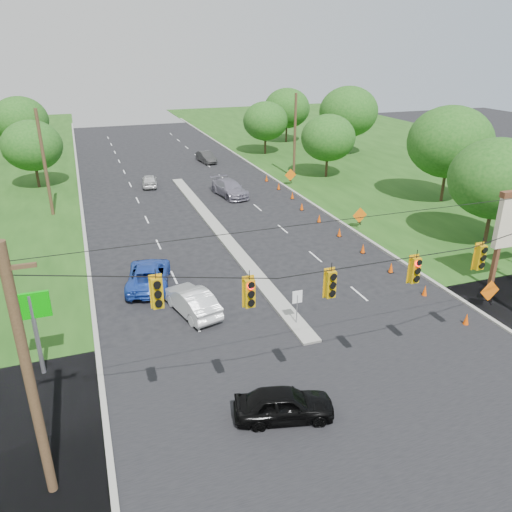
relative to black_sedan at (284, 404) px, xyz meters
name	(u,v)px	position (x,y,z in m)	size (l,w,h in m)	color
ground	(353,394)	(3.36, 0.35, -0.68)	(160.00, 160.00, 0.00)	black
cross_street	(353,394)	(3.36, 0.35, -0.68)	(160.00, 14.00, 0.02)	black
curb_left	(82,212)	(-6.74, 30.35, -0.68)	(0.25, 110.00, 0.16)	gray
curb_right	(292,191)	(13.46, 30.35, -0.68)	(0.25, 110.00, 0.16)	gray
median	(220,232)	(3.36, 21.35, -0.68)	(1.00, 34.00, 0.18)	gray
median_sign	(297,301)	(3.36, 6.35, 0.79)	(0.55, 0.06, 2.05)	gray
signal_span	(376,302)	(3.31, -0.65, 4.29)	(25.60, 0.32, 9.00)	#422D1C
utility_pole_far_left	(45,164)	(-9.14, 30.35, 3.82)	(0.28, 0.28, 9.00)	#422D1C
utility_pole_far_right	(295,137)	(15.86, 35.35, 3.82)	(0.28, 0.28, 9.00)	#422D1C
cone_0	(466,319)	(11.85, 3.35, -0.33)	(0.32, 0.32, 0.70)	#DE4806
cone_1	(425,291)	(11.85, 6.85, -0.33)	(0.32, 0.32, 0.70)	#DE4806
cone_2	(391,268)	(11.85, 10.35, -0.33)	(0.32, 0.32, 0.70)	#DE4806
cone_3	(363,248)	(11.85, 13.85, -0.33)	(0.32, 0.32, 0.70)	#DE4806
cone_4	(339,232)	(11.85, 17.35, -0.33)	(0.32, 0.32, 0.70)	#DE4806
cone_5	(319,218)	(11.85, 20.85, -0.33)	(0.32, 0.32, 0.70)	#DE4806
cone_6	(302,206)	(11.85, 24.35, -0.33)	(0.32, 0.32, 0.70)	#DE4806
cone_7	(292,195)	(12.45, 27.85, -0.33)	(0.32, 0.32, 0.70)	#DE4806
cone_8	(279,186)	(12.45, 31.35, -0.33)	(0.32, 0.32, 0.70)	#DE4806
cone_9	(267,178)	(12.45, 34.85, -0.33)	(0.32, 0.32, 0.70)	#DE4806
work_sign_0	(490,292)	(14.16, 4.35, 0.41)	(1.27, 0.58, 1.37)	black
work_sign_1	(360,216)	(14.16, 18.35, 0.41)	(1.27, 0.58, 1.37)	black
work_sign_2	(290,175)	(14.16, 32.35, 0.41)	(1.27, 0.58, 1.37)	black
tree_5	(32,146)	(-10.64, 40.35, 3.66)	(5.88, 5.88, 6.86)	black
tree_6	(20,120)	(-12.64, 55.35, 4.28)	(6.72, 6.72, 7.84)	black
tree_7	(497,179)	(21.36, 12.35, 4.28)	(6.72, 6.72, 7.84)	black
tree_8	(450,142)	(25.36, 22.35, 4.90)	(7.56, 7.56, 8.82)	black
tree_9	(328,138)	(19.36, 34.35, 3.66)	(5.88, 5.88, 6.86)	black
tree_10	(348,112)	(27.36, 44.35, 4.90)	(7.56, 7.56, 8.82)	black
tree_11	(287,108)	(23.36, 55.35, 4.28)	(6.72, 6.72, 7.84)	black
tree_12	(265,121)	(17.36, 48.35, 3.66)	(5.88, 5.88, 6.86)	black
black_sedan	(284,404)	(0.00, 0.00, 0.00)	(1.60, 3.98, 1.35)	black
white_sedan	(192,301)	(-1.55, 9.55, 0.05)	(1.55, 4.44, 1.46)	silver
blue_pickup	(149,275)	(-3.29, 13.73, 0.06)	(2.45, 5.30, 1.47)	#2045AE
silver_car_far	(230,188)	(7.08, 30.81, 0.10)	(2.16, 5.32, 1.55)	slate
silver_car_oncoming	(149,181)	(0.22, 36.97, -0.04)	(1.50, 3.73, 1.27)	#B8B8B8
dark_car_receding	(206,157)	(8.62, 46.05, -0.01)	(1.42, 4.07, 1.34)	#2B2B2B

